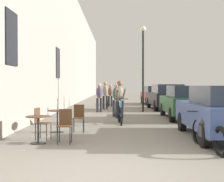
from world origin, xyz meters
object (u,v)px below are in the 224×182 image
cafe_chair_mid_toward_street (79,116)px  pedestrian_far (105,94)px  parked_car_second (185,102)px  street_lamp (143,57)px  parked_car_nearest (221,111)px  cyclist_on_bicycle (120,103)px  parked_car_third (166,96)px  pedestrian_furthest (110,94)px  parked_car_fourth (154,95)px  pedestrian_near (116,98)px  cafe_table_mid (57,116)px  parked_motorcycle (209,132)px  cafe_chair_near_toward_street (65,123)px  cafe_table_near (38,124)px  pedestrian_mid (99,96)px  cafe_chair_near_toward_wall (41,121)px

cafe_chair_mid_toward_street → pedestrian_far: size_ratio=0.51×
parked_car_second → street_lamp: bearing=112.5°
parked_car_second → pedestrian_far: bearing=123.5°
pedestrian_far → parked_car_nearest: 11.55m
cyclist_on_bicycle → pedestrian_far: pedestrian_far is taller
parked_car_third → pedestrian_furthest: bearing=145.3°
parked_car_fourth → pedestrian_near: bearing=-107.4°
cafe_chair_mid_toward_street → parked_car_third: (4.36, 9.48, 0.30)m
cafe_table_mid → parked_motorcycle: 4.85m
cafe_chair_near_toward_street → cafe_table_mid: size_ratio=1.24×
cyclist_on_bicycle → parked_car_fourth: 12.81m
parked_car_third → cafe_table_mid: bearing=-117.8°
cafe_chair_mid_toward_street → parked_car_fourth: bearing=73.7°
cafe_table_near → pedestrian_furthest: size_ratio=0.45×
pedestrian_mid → parked_car_nearest: size_ratio=0.38×
cafe_table_mid → street_lamp: bearing=66.2°
parked_car_nearest → parked_motorcycle: (-0.79, -1.47, -0.38)m
cafe_table_mid → pedestrian_near: bearing=69.1°
cyclist_on_bicycle → pedestrian_furthest: bearing=93.2°
pedestrian_far → pedestrian_furthest: pedestrian_far is taller
pedestrian_far → parked_car_third: pedestrian_far is taller
street_lamp → parked_car_nearest: 9.40m
cafe_table_mid → parked_car_second: (5.03, 4.08, 0.26)m
parked_motorcycle → pedestrian_mid: bearing=107.0°
pedestrian_mid → parked_motorcycle: size_ratio=0.77×
pedestrian_mid → pedestrian_furthest: size_ratio=1.04×
pedestrian_mid → parked_car_second: bearing=-40.5°
pedestrian_near → parked_car_nearest: (2.96, -6.15, -0.14)m
cyclist_on_bicycle → parked_car_fourth: bearing=76.7°
street_lamp → parked_car_second: street_lamp is taller
pedestrian_mid → parked_motorcycle: pedestrian_mid is taller
cafe_table_mid → pedestrian_mid: bearing=82.7°
parked_car_nearest → street_lamp: bearing=98.9°
pedestrian_mid → parked_motorcycle: (3.10, -10.17, -0.52)m
street_lamp → parked_car_third: (1.57, 1.71, -2.29)m
cafe_table_near → street_lamp: size_ratio=0.15×
cafe_chair_near_toward_wall → pedestrian_far: bearing=82.5°
pedestrian_mid → pedestrian_near: bearing=-69.8°
cafe_table_mid → parked_car_second: bearing=39.1°
cafe_chair_mid_toward_street → pedestrian_near: 5.09m
cafe_table_mid → parked_car_nearest: size_ratio=0.17×
cafe_chair_near_toward_wall → cafe_table_mid: (0.23, 1.31, 0.00)m
cafe_chair_mid_toward_street → parked_car_nearest: parked_car_nearest is taller
pedestrian_far → pedestrian_furthest: 2.21m
cafe_chair_near_toward_wall → parked_car_second: parked_car_second is taller
cafe_table_mid → street_lamp: (3.47, 7.85, 2.59)m
parked_car_third → cafe_chair_mid_toward_street: bearing=-114.7°
cafe_chair_near_toward_street → cafe_table_mid: (-0.54, 1.84, 0.00)m
pedestrian_near → parked_motorcycle: pedestrian_near is taller
cafe_chair_near_toward_wall → pedestrian_furthest: bearing=82.5°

